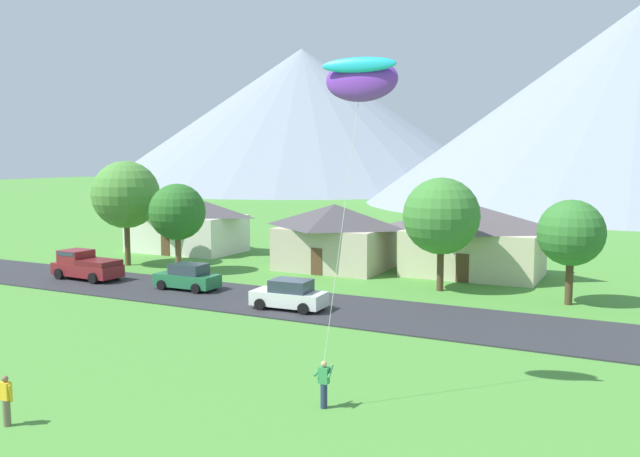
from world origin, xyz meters
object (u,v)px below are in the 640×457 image
Objects in this scene: parked_car_green_mid_west at (188,277)px; tree_right_of_center at (571,233)px; kite_flyer_with_kite at (360,88)px; parked_car_white_west_end at (289,295)px; tree_left_of_center at (177,212)px; tree_near_left at (126,195)px; pickup_truck_maroon_west_side at (86,265)px; house_left_center at (335,235)px; tree_near_right at (441,216)px; house_leftmost at (187,222)px; house_right_center at (474,239)px; watcher_person at (6,400)px.

tree_right_of_center is at bearing 16.55° from parked_car_green_mid_west.
kite_flyer_with_kite is (-5.05, -19.44, 6.77)m from tree_right_of_center.
tree_right_of_center is 21.20m from kite_flyer_with_kite.
tree_left_of_center is at bearing 152.71° from parked_car_white_west_end.
tree_near_left is 1.94× the size of parked_car_white_west_end.
parked_car_white_west_end is at bearing 129.39° from kite_flyer_with_kite.
house_left_center is at bearing 41.45° from pickup_truck_maroon_west_side.
house_leftmost is at bearing 164.94° from tree_near_right.
house_left_center is 10.90m from tree_near_right.
house_leftmost is 25.52m from parked_car_white_west_end.
tree_near_left reaches higher than house_right_center.
parked_car_green_mid_west is (11.12, -14.20, -1.81)m from house_leftmost.
parked_car_white_west_end is 0.35× the size of kite_flyer_with_kite.
parked_car_white_west_end is at bearing 89.18° from watcher_person.
house_leftmost is at bearing 119.58° from watcher_person.
parked_car_green_mid_west is (10.52, -5.89, -4.77)m from tree_near_left.
house_right_center is 21.89m from tree_left_of_center.
tree_left_of_center is 1.58× the size of parked_car_green_mid_west.
house_right_center is at bearing 30.51° from pickup_truck_maroon_west_side.
parked_car_white_west_end is 17.34m from pickup_truck_maroon_west_side.
house_left_center reaches higher than parked_car_white_west_end.
tree_right_of_center is at bearing 3.55° from tree_left_of_center.
parked_car_green_mid_west is at bearing 112.56° from watcher_person.
kite_flyer_with_kite reaches higher than tree_near_right.
parked_car_green_mid_west is (-22.57, -6.71, -3.36)m from tree_right_of_center.
parked_car_white_west_end reaches higher than watcher_person.
tree_near_left is 34.09m from kite_flyer_with_kite.
tree_left_of_center is 27.38m from tree_right_of_center.
house_left_center is 11.98m from tree_left_of_center.
pickup_truck_maroon_west_side reaches higher than parked_car_green_mid_west.
pickup_truck_maroon_west_side reaches higher than watcher_person.
house_leftmost is 8.84m from tree_near_left.
tree_near_right is (9.69, -4.47, 2.24)m from house_left_center.
house_left_center is 0.84× the size of house_right_center.
tree_left_of_center is 29.20m from kite_flyer_with_kite.
pickup_truck_maroon_west_side is (-8.65, -0.30, 0.19)m from parked_car_green_mid_west.
house_right_center is at bearing 136.14° from tree_right_of_center.
tree_right_of_center is 0.84× the size of tree_near_right.
house_left_center is 28.76m from kite_flyer_with_kite.
tree_left_of_center is 0.91× the size of tree_near_right.
house_left_center is 16.83m from tree_near_left.
kite_flyer_with_kite is (8.92, -10.86, 10.13)m from parked_car_white_west_end.
tree_left_of_center is 28.55m from watcher_person.
kite_flyer_with_kite is 7.24× the size of watcher_person.
tree_right_of_center is 1.45× the size of parked_car_white_west_end.
tree_left_of_center is (5.77, -0.87, -1.09)m from tree_near_left.
house_left_center is 10.45m from house_right_center.
house_leftmost is at bearing 136.76° from kite_flyer_with_kite.
pickup_truck_maroon_west_side is (-23.32, -7.57, -3.79)m from tree_near_right.
watcher_person is (-9.17, -7.35, -10.12)m from kite_flyer_with_kite.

